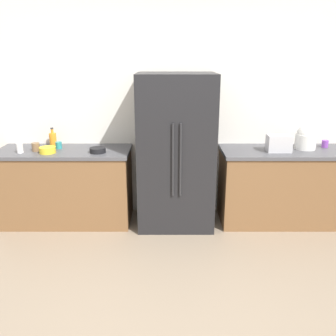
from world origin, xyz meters
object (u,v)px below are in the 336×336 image
(bowl_a, at_px, (46,150))
(bottle_a, at_px, (52,139))
(refrigerator, at_px, (175,152))
(cup_b, at_px, (324,144))
(cup_c, at_px, (58,145))
(rice_cooker, at_px, (305,138))
(bowl_b, at_px, (97,150))
(toaster, at_px, (278,143))
(cup_d, at_px, (34,147))
(cup_a, at_px, (18,148))

(bowl_a, bearing_deg, bottle_a, 95.90)
(refrigerator, relative_size, cup_b, 20.88)
(cup_b, bearing_deg, cup_c, -178.86)
(rice_cooker, relative_size, bowl_a, 1.59)
(cup_c, bearing_deg, bowl_b, -20.28)
(cup_b, bearing_deg, toaster, -161.97)
(refrigerator, bearing_deg, bowl_b, -175.10)
(refrigerator, xyz_separation_m, cup_b, (1.77, 0.17, 0.05))
(cup_b, xyz_separation_m, cup_c, (-3.13, -0.06, -0.00))
(cup_b, distance_m, bowl_b, 2.66)
(bowl_a, xyz_separation_m, bowl_b, (0.55, 0.02, -0.01))
(rice_cooker, height_order, bowl_a, rice_cooker)
(cup_b, relative_size, cup_d, 0.86)
(bottle_a, xyz_separation_m, bowl_b, (0.59, -0.30, -0.06))
(bottle_a, relative_size, cup_a, 2.05)
(cup_b, relative_size, bowl_b, 0.47)
(cup_a, bearing_deg, rice_cooker, 3.23)
(cup_d, bearing_deg, cup_b, 3.03)
(cup_c, bearing_deg, cup_a, -152.80)
(cup_c, bearing_deg, refrigerator, -4.39)
(toaster, height_order, bottle_a, bottle_a)
(cup_c, height_order, bowl_a, cup_c)
(cup_c, bearing_deg, cup_d, -152.96)
(rice_cooker, height_order, cup_c, rice_cooker)
(refrigerator, distance_m, bowl_a, 1.44)
(toaster, distance_m, bowl_b, 2.04)
(cup_b, xyz_separation_m, bowl_a, (-3.20, -0.26, -0.01))
(bottle_a, height_order, cup_d, bottle_a)
(bowl_a, bearing_deg, cup_a, 178.80)
(rice_cooker, bearing_deg, bowl_b, -175.93)
(refrigerator, distance_m, toaster, 1.16)
(bowl_a, bearing_deg, refrigerator, 3.81)
(bottle_a, distance_m, cup_d, 0.27)
(rice_cooker, bearing_deg, toaster, -160.06)
(bowl_b, bearing_deg, bowl_a, -177.92)
(cup_a, bearing_deg, cup_d, 27.45)
(cup_d, bearing_deg, bottle_a, 61.78)
(refrigerator, height_order, cup_d, refrigerator)
(refrigerator, height_order, bowl_b, refrigerator)
(refrigerator, distance_m, cup_c, 1.37)
(refrigerator, bearing_deg, bottle_a, 171.29)
(cup_c, relative_size, cup_d, 0.83)
(rice_cooker, bearing_deg, refrigerator, -176.42)
(bottle_a, xyz_separation_m, cup_c, (0.10, -0.12, -0.04))
(toaster, relative_size, cup_c, 3.31)
(toaster, xyz_separation_m, cup_d, (-2.75, 0.02, -0.05))
(bottle_a, xyz_separation_m, cup_a, (-0.28, -0.31, -0.03))
(cup_b, xyz_separation_m, cup_d, (-3.36, -0.18, 0.01))
(bowl_a, distance_m, bowl_b, 0.56)
(cup_d, xyz_separation_m, bowl_b, (0.71, -0.06, -0.02))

